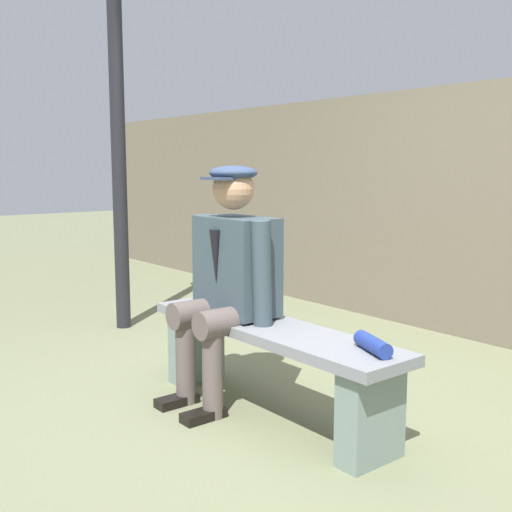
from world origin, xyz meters
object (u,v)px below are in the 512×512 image
at_px(rolled_magazine, 373,344).
at_px(lamp_post, 116,77).
at_px(bench, 269,353).
at_px(seated_man, 229,272).

height_order(rolled_magazine, lamp_post, lamp_post).
xyz_separation_m(bench, lamp_post, (2.15, -0.24, 1.66)).
height_order(seated_man, rolled_magazine, seated_man).
bearing_deg(bench, rolled_magazine, -176.29).
relative_size(rolled_magazine, lamp_post, 0.07).
xyz_separation_m(seated_man, rolled_magazine, (-0.94, -0.10, -0.21)).
xyz_separation_m(bench, seated_man, (0.28, 0.05, 0.40)).
height_order(bench, seated_man, seated_man).
relative_size(bench, rolled_magazine, 6.79).
xyz_separation_m(seated_man, lamp_post, (1.87, -0.30, 1.26)).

